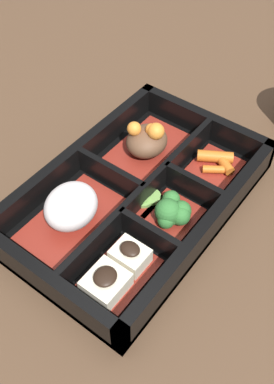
# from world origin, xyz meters

# --- Properties ---
(ground_plane) EXTENTS (3.00, 3.00, 0.00)m
(ground_plane) POSITION_xyz_m (0.00, 0.00, 0.00)
(ground_plane) COLOR #4C3523
(bento_base) EXTENTS (0.33, 0.21, 0.01)m
(bento_base) POSITION_xyz_m (0.00, 0.00, 0.01)
(bento_base) COLOR black
(bento_base) RESTS_ON ground_plane
(bento_rim) EXTENTS (0.33, 0.21, 0.05)m
(bento_rim) POSITION_xyz_m (0.00, -0.00, 0.02)
(bento_rim) COLOR black
(bento_rim) RESTS_ON ground_plane
(bowl_rice) EXTENTS (0.13, 0.08, 0.06)m
(bowl_rice) POSITION_xyz_m (-0.07, 0.04, 0.03)
(bowl_rice) COLOR maroon
(bowl_rice) RESTS_ON bento_base
(bowl_stew) EXTENTS (0.13, 0.08, 0.06)m
(bowl_stew) POSITION_xyz_m (0.07, 0.04, 0.03)
(bowl_stew) COLOR maroon
(bowl_stew) RESTS_ON bento_base
(bowl_tofu) EXTENTS (0.09, 0.06, 0.03)m
(bowl_tofu) POSITION_xyz_m (-0.10, -0.05, 0.02)
(bowl_tofu) COLOR maroon
(bowl_tofu) RESTS_ON bento_base
(bowl_greens) EXTENTS (0.07, 0.06, 0.04)m
(bowl_greens) POSITION_xyz_m (-0.00, -0.05, 0.03)
(bowl_greens) COLOR maroon
(bowl_greens) RESTS_ON bento_base
(bowl_carrots) EXTENTS (0.08, 0.06, 0.02)m
(bowl_carrots) POSITION_xyz_m (0.10, -0.05, 0.02)
(bowl_carrots) COLOR maroon
(bowl_carrots) RESTS_ON bento_base
(bowl_pickles) EXTENTS (0.04, 0.03, 0.01)m
(bowl_pickles) POSITION_xyz_m (0.00, -0.01, 0.02)
(bowl_pickles) COLOR maroon
(bowl_pickles) RESTS_ON bento_base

